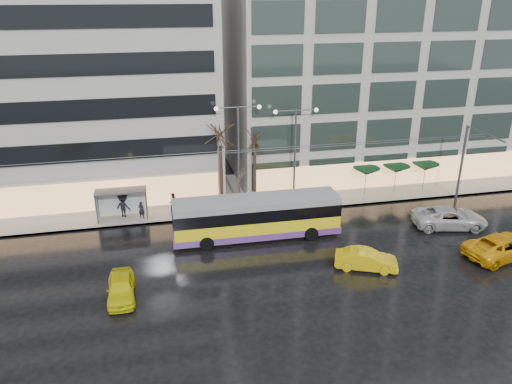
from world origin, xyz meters
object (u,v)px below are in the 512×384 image
object	(u,v)px
trolleybus	(256,218)
taxi_a	(121,288)
street_lamp_near	(238,143)
bus_shelter	(117,198)

from	to	relation	value
trolleybus	taxi_a	size ratio (longest dim) A/B	3.11
trolleybus	street_lamp_near	size ratio (longest dim) A/B	1.43
trolleybus	bus_shelter	size ratio (longest dim) A/B	3.08
bus_shelter	street_lamp_near	distance (m)	11.14
bus_shelter	street_lamp_near	world-z (taller)	street_lamp_near
bus_shelter	street_lamp_near	bearing A→B (deg)	0.63
taxi_a	trolleybus	bearing A→B (deg)	30.96
bus_shelter	trolleybus	bearing A→B (deg)	-28.25
street_lamp_near	taxi_a	distance (m)	16.42
street_lamp_near	trolleybus	bearing A→B (deg)	-87.17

